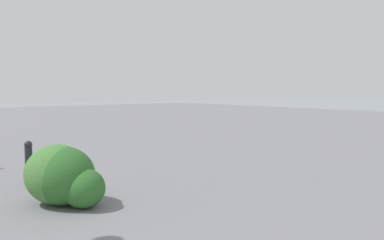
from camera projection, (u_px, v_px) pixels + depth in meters
name	position (u px, v px, depth m)	size (l,w,h in m)	color
bollard_near	(29.00, 162.00, 6.96)	(0.13, 0.13, 0.74)	#232328
shrub_low	(63.00, 176.00, 5.80)	(0.95, 0.85, 0.80)	#2D6628
shrub_round	(57.00, 174.00, 5.84)	(0.97, 0.87, 0.83)	#477F38
shrub_wide	(83.00, 188.00, 5.65)	(0.63, 0.57, 0.54)	#2D6628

